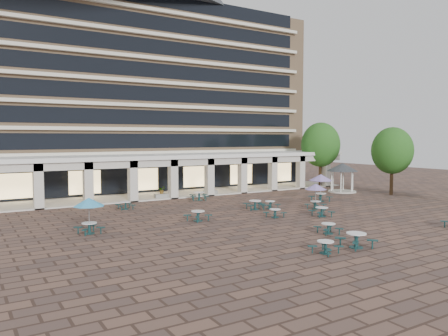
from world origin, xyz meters
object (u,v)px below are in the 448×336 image
(planter_right, at_px, (210,191))
(picnic_table_1, at_px, (356,239))
(picnic_table_2, at_px, (328,227))
(gazebo, at_px, (342,170))
(planter_left, at_px, (162,194))
(picnic_table_0, at_px, (325,246))

(planter_right, bearing_deg, picnic_table_1, -99.74)
(picnic_table_2, bearing_deg, gazebo, 52.98)
(planter_left, bearing_deg, picnic_table_0, -92.00)
(picnic_table_0, distance_m, planter_left, 23.91)
(picnic_table_2, bearing_deg, planter_left, 109.27)
(gazebo, xyz_separation_m, planter_right, (-13.96, 5.66, -2.05))
(picnic_table_2, distance_m, gazebo, 22.51)
(planter_left, bearing_deg, planter_right, 0.00)
(planter_right, bearing_deg, picnic_table_0, -105.12)
(planter_left, relative_size, planter_right, 1.00)
(picnic_table_0, relative_size, planter_right, 1.15)
(picnic_table_2, height_order, planter_left, planter_left)
(picnic_table_0, distance_m, picnic_table_2, 4.96)
(planter_left, distance_m, planter_right, 5.62)
(picnic_table_0, distance_m, gazebo, 27.45)
(gazebo, height_order, planter_left, gazebo)
(picnic_table_1, bearing_deg, planter_right, 85.65)
(picnic_table_2, distance_m, planter_right, 20.68)
(picnic_table_1, relative_size, picnic_table_2, 1.17)
(gazebo, distance_m, planter_right, 15.20)
(picnic_table_1, height_order, planter_left, planter_left)
(picnic_table_1, distance_m, planter_right, 24.25)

